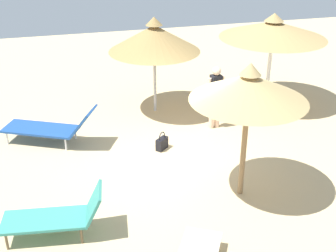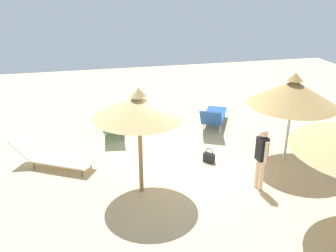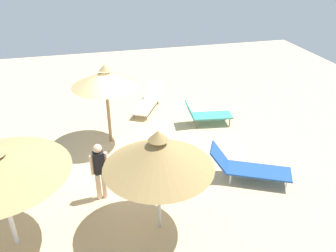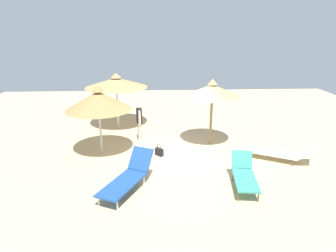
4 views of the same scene
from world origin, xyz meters
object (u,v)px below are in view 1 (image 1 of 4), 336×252
Objects in this scene: handbag at (162,143)px; parasol_umbrella_near_left at (249,88)px; parasol_umbrella_near_right at (154,38)px; lounge_chair_far_right at (58,215)px; lounge_chair_edge at (53,127)px; parasol_umbrella_front at (273,29)px; person_standing_far_left at (215,94)px.

parasol_umbrella_near_left is at bearing -63.34° from handbag.
parasol_umbrella_near_right is at bearing 80.61° from handbag.
lounge_chair_edge is (0.02, 3.46, 0.02)m from lounge_chair_far_right.
lounge_chair_edge is at bearing 138.46° from parasol_umbrella_near_left.
parasol_umbrella_near_left reaches higher than lounge_chair_far_right.
handbag is at bearing -21.84° from lounge_chair_edge.
parasol_umbrella_front is at bearing 27.76° from handbag.
lounge_chair_edge is (-2.78, -1.21, -1.63)m from parasol_umbrella_near_right.
lounge_chair_far_right is 3.50m from handbag.
parasol_umbrella_near_left is at bearing -80.71° from parasol_umbrella_near_right.
parasol_umbrella_near_left is 6.03× the size of handbag.
handbag is at bearing -152.24° from parasol_umbrella_front.
parasol_umbrella_front is 1.78× the size of person_standing_far_left.
parasol_umbrella_near_left reaches higher than handbag.
parasol_umbrella_near_right is 5.84× the size of handbag.
parasol_umbrella_front is at bearing 57.85° from parasol_umbrella_near_left.
lounge_chair_far_right is (-6.02, -4.37, -1.74)m from parasol_umbrella_front.
handbag is (2.44, 2.49, -0.25)m from lounge_chair_far_right.
person_standing_far_left is at bearing 26.26° from handbag.
parasol_umbrella_front is at bearing 8.64° from lounge_chair_edge.
person_standing_far_left is at bearing -49.00° from parasol_umbrella_near_right.
person_standing_far_left is (4.00, -0.19, 0.50)m from lounge_chair_edge.
parasol_umbrella_front is at bearing 28.91° from person_standing_far_left.
parasol_umbrella_front is 7.64m from lounge_chair_far_right.
lounge_chair_edge is (-6.00, -0.91, -1.72)m from parasol_umbrella_front.
parasol_umbrella_near_left is 3.22m from person_standing_far_left.
parasol_umbrella_near_left is (0.70, -4.30, 0.17)m from parasol_umbrella_near_right.
parasol_umbrella_near_right is 4.36m from parasol_umbrella_near_left.
parasol_umbrella_near_right is 3.23m from parasol_umbrella_front.
parasol_umbrella_front is 2.59m from person_standing_far_left.
lounge_chair_far_right is 1.09× the size of person_standing_far_left.
lounge_chair_edge is 4.04m from person_standing_far_left.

